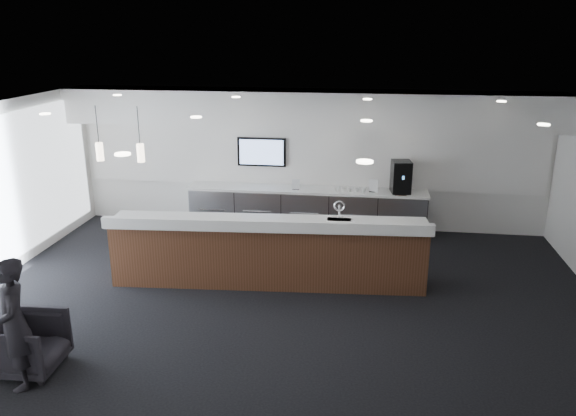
# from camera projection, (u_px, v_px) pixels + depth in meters

# --- Properties ---
(ground) EXTENTS (10.00, 10.00, 0.00)m
(ground) POSITION_uv_depth(u_px,v_px,m) (280.00, 310.00, 8.70)
(ground) COLOR black
(ground) RESTS_ON ground
(ceiling) EXTENTS (10.00, 8.00, 0.02)m
(ceiling) POSITION_uv_depth(u_px,v_px,m) (280.00, 117.00, 7.79)
(ceiling) COLOR black
(ceiling) RESTS_ON back_wall
(back_wall) EXTENTS (10.00, 0.02, 3.00)m
(back_wall) POSITION_uv_depth(u_px,v_px,m) (308.00, 159.00, 12.02)
(back_wall) COLOR white
(back_wall) RESTS_ON ground
(soffit_bulkhead) EXTENTS (10.00, 0.90, 0.70)m
(soffit_bulkhead) POSITION_uv_depth(u_px,v_px,m) (307.00, 108.00, 11.24)
(soffit_bulkhead) COLOR white
(soffit_bulkhead) RESTS_ON back_wall
(alcove_panel) EXTENTS (9.80, 0.06, 1.40)m
(alcove_panel) POSITION_uv_depth(u_px,v_px,m) (308.00, 155.00, 11.96)
(alcove_panel) COLOR white
(alcove_panel) RESTS_ON back_wall
(back_credenza) EXTENTS (5.06, 0.66, 0.95)m
(back_credenza) POSITION_uv_depth(u_px,v_px,m) (306.00, 210.00, 11.99)
(back_credenza) COLOR #9DA0A6
(back_credenza) RESTS_ON ground
(wall_tv) EXTENTS (1.05, 0.08, 0.62)m
(wall_tv) POSITION_uv_depth(u_px,v_px,m) (262.00, 152.00, 12.02)
(wall_tv) COLOR black
(wall_tv) RESTS_ON back_wall
(pendant_left) EXTENTS (0.12, 0.12, 0.30)m
(pendant_left) POSITION_uv_depth(u_px,v_px,m) (141.00, 153.00, 9.09)
(pendant_left) COLOR #FEE6C6
(pendant_left) RESTS_ON ceiling
(pendant_right) EXTENTS (0.12, 0.12, 0.30)m
(pendant_right) POSITION_uv_depth(u_px,v_px,m) (100.00, 151.00, 9.18)
(pendant_right) COLOR #FEE6C6
(pendant_right) RESTS_ON ceiling
(ceiling_can_lights) EXTENTS (7.00, 5.00, 0.02)m
(ceiling_can_lights) POSITION_uv_depth(u_px,v_px,m) (280.00, 119.00, 7.80)
(ceiling_can_lights) COLOR white
(ceiling_can_lights) RESTS_ON ceiling
(service_counter) EXTENTS (5.37, 1.24, 1.49)m
(service_counter) POSITION_uv_depth(u_px,v_px,m) (268.00, 251.00, 9.49)
(service_counter) COLOR #492B18
(service_counter) RESTS_ON ground
(coffee_machine) EXTENTS (0.43, 0.53, 0.66)m
(coffee_machine) POSITION_uv_depth(u_px,v_px,m) (401.00, 177.00, 11.47)
(coffee_machine) COLOR black
(coffee_machine) RESTS_ON back_credenza
(info_sign_left) EXTENTS (0.16, 0.02, 0.23)m
(info_sign_left) POSITION_uv_depth(u_px,v_px,m) (296.00, 184.00, 11.73)
(info_sign_left) COLOR white
(info_sign_left) RESTS_ON back_credenza
(info_sign_right) EXTENTS (0.20, 0.09, 0.27)m
(info_sign_right) POSITION_uv_depth(u_px,v_px,m) (374.00, 186.00, 11.55)
(info_sign_right) COLOR white
(info_sign_right) RESTS_ON back_credenza
(armchair) EXTENTS (0.83, 0.81, 0.73)m
(armchair) POSITION_uv_depth(u_px,v_px,m) (29.00, 344.00, 7.08)
(armchair) COLOR black
(armchair) RESTS_ON ground
(lounge_guest) EXTENTS (0.66, 0.72, 1.65)m
(lounge_guest) POSITION_uv_depth(u_px,v_px,m) (14.00, 324.00, 6.65)
(lounge_guest) COLOR black
(lounge_guest) RESTS_ON ground
(cup_0) EXTENTS (0.10, 0.10, 0.09)m
(cup_0) POSITION_uv_depth(u_px,v_px,m) (364.00, 190.00, 11.55)
(cup_0) COLOR white
(cup_0) RESTS_ON back_credenza
(cup_1) EXTENTS (0.14, 0.14, 0.09)m
(cup_1) POSITION_uv_depth(u_px,v_px,m) (357.00, 190.00, 11.57)
(cup_1) COLOR white
(cup_1) RESTS_ON back_credenza
(cup_2) EXTENTS (0.12, 0.12, 0.09)m
(cup_2) POSITION_uv_depth(u_px,v_px,m) (350.00, 190.00, 11.59)
(cup_2) COLOR white
(cup_2) RESTS_ON back_credenza
(cup_3) EXTENTS (0.13, 0.13, 0.09)m
(cup_3) POSITION_uv_depth(u_px,v_px,m) (343.00, 189.00, 11.61)
(cup_3) COLOR white
(cup_3) RESTS_ON back_credenza
(cup_4) EXTENTS (0.14, 0.14, 0.09)m
(cup_4) POSITION_uv_depth(u_px,v_px,m) (337.00, 189.00, 11.63)
(cup_4) COLOR white
(cup_4) RESTS_ON back_credenza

